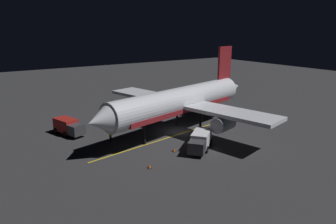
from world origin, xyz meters
name	(u,v)px	position (x,y,z in m)	size (l,w,h in m)	color
ground_plane	(179,133)	(0.00, 0.00, -0.10)	(180.00, 180.00, 0.20)	#2F2F32
apron_guide_stripe	(162,140)	(-1.41, 4.00, 0.00)	(0.24, 23.61, 0.01)	gold
airliner	(181,101)	(0.13, -0.56, 4.77)	(30.49, 33.03, 12.50)	silver
baggage_truck	(68,127)	(8.27, 14.49, 1.22)	(5.83, 3.65, 2.38)	maroon
catering_truck	(200,141)	(-7.42, 1.84, 1.21)	(5.28, 5.83, 2.32)	silver
ground_crew_worker	(110,136)	(1.76, 10.55, 0.89)	(0.40, 0.40, 1.74)	black
traffic_cone_near_left	(135,119)	(8.97, 2.80, 0.25)	(0.50, 0.50, 0.55)	#EA590F
traffic_cone_near_right	(150,166)	(-8.55, 10.27, 0.25)	(0.50, 0.50, 0.55)	#EA590F
traffic_cone_under_wing	(174,150)	(-6.05, 5.10, 0.25)	(0.50, 0.50, 0.55)	#EA590F
traffic_cone_far	(144,139)	(-0.41, 6.36, 0.25)	(0.50, 0.50, 0.55)	#EA590F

